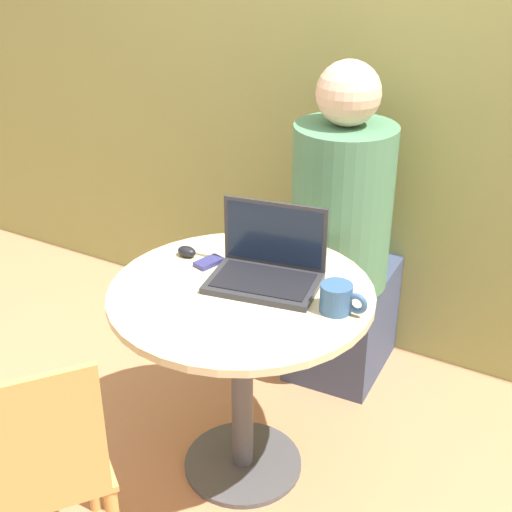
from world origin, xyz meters
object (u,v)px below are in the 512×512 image
Objects in this scene: laptop at (267,266)px; person_seated at (344,253)px; chair_empty at (31,475)px; cell_phone at (209,262)px.

laptop is 0.29× the size of person_seated.
laptop is 0.89m from chair_empty.
chair_empty is at bearing -101.28° from person_seated.
laptop is 0.64m from person_seated.
chair_empty is at bearing -93.76° from cell_phone.
cell_phone is 0.13× the size of chair_empty.
person_seated is (0.01, 0.60, -0.22)m from laptop.
person_seated is at bearing 78.72° from chair_empty.
chair_empty reaches higher than cell_phone.
chair_empty is (-0.05, -0.78, -0.28)m from cell_phone.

